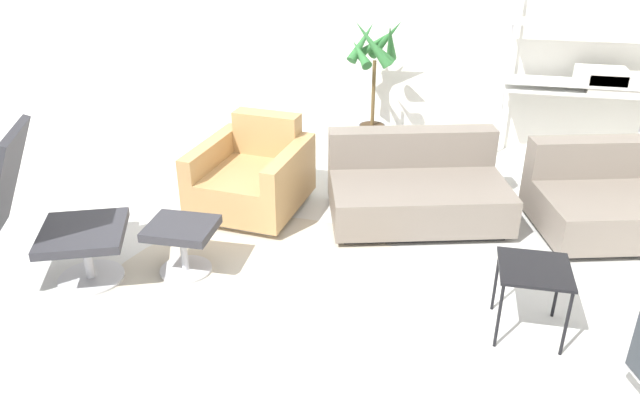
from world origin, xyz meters
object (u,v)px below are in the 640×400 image
at_px(couch_low, 416,190).
at_px(lounge_chair, 24,192).
at_px(ottoman, 182,238).
at_px(side_table, 534,275).
at_px(shelf_unit, 598,74).
at_px(armchair_red, 253,178).
at_px(couch_second, 607,202).
at_px(potted_plant, 374,85).

bearing_deg(couch_low, lounge_chair, 17.19).
relative_size(ottoman, side_table, 1.00).
bearing_deg(shelf_unit, armchair_red, -151.81).
height_order(couch_low, shelf_unit, shelf_unit).
relative_size(ottoman, couch_second, 0.35).
distance_m(armchair_red, couch_second, 2.80).
distance_m(couch_second, shelf_unit, 1.49).
bearing_deg(shelf_unit, side_table, -105.29).
relative_size(side_table, shelf_unit, 0.24).
bearing_deg(couch_second, side_table, 49.13).
bearing_deg(side_table, lounge_chair, -177.73).
xyz_separation_m(lounge_chair, potted_plant, (1.87, 2.76, 0.01)).
distance_m(side_table, shelf_unit, 2.91).
bearing_deg(side_table, couch_second, 63.71).
distance_m(couch_low, couch_second, 1.46).
relative_size(armchair_red, couch_low, 0.64).
bearing_deg(ottoman, side_table, -5.26).
bearing_deg(ottoman, couch_second, 22.38).
distance_m(lounge_chair, shelf_unit, 4.86).
height_order(armchair_red, potted_plant, potted_plant).
xyz_separation_m(ottoman, shelf_unit, (3.02, 2.56, 0.62)).
bearing_deg(shelf_unit, potted_plant, -176.40).
bearing_deg(armchair_red, side_table, 156.36).
bearing_deg(side_table, armchair_red, 149.12).
bearing_deg(couch_second, ottoman, 7.80).
relative_size(couch_second, side_table, 2.85).
bearing_deg(shelf_unit, couch_low, -136.98).
bearing_deg(couch_second, couch_low, -11.59).
bearing_deg(ottoman, potted_plant, 67.78).
height_order(ottoman, potted_plant, potted_plant).
relative_size(potted_plant, shelf_unit, 0.74).
relative_size(couch_low, shelf_unit, 0.84).
height_order(couch_low, side_table, couch_low).
height_order(lounge_chair, potted_plant, potted_plant).
bearing_deg(armchair_red, lounge_chair, 59.37).
xyz_separation_m(couch_second, potted_plant, (-1.98, 1.20, 0.47)).
distance_m(potted_plant, shelf_unit, 2.04).
xyz_separation_m(potted_plant, shelf_unit, (2.03, 0.13, 0.19)).
bearing_deg(ottoman, couch_low, 37.19).
relative_size(couch_low, side_table, 3.44).
relative_size(lounge_chair, potted_plant, 0.88).
xyz_separation_m(side_table, shelf_unit, (0.76, 2.76, 0.49)).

